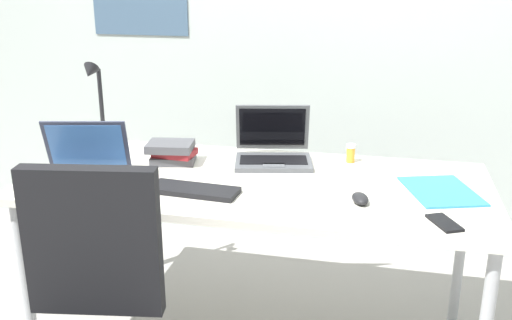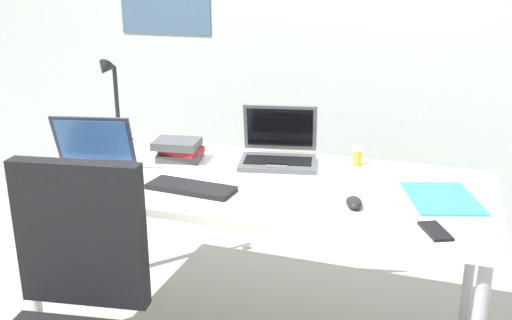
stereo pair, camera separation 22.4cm
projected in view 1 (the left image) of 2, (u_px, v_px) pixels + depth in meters
wall_back at (301, 13)px, 3.11m from camera, size 6.00×0.13×2.60m
desk at (256, 193)px, 2.28m from camera, size 1.80×0.80×0.74m
desk_lamp at (98, 105)px, 2.62m from camera, size 0.12×0.18×0.40m
laptop_by_keyboard at (81, 173)px, 2.19m from camera, size 0.38×0.36×0.23m
laptop_mid_desk at (273, 151)px, 2.46m from camera, size 0.37×0.34×0.23m
external_keyboard at (194, 190)px, 2.13m from camera, size 0.34×0.14×0.02m
computer_mouse at (360, 198)px, 2.03m from camera, size 0.08×0.11×0.03m
cell_phone at (444, 223)px, 1.86m from camera, size 0.12×0.15×0.01m
pill_bottle at (351, 153)px, 2.45m from camera, size 0.04×0.04×0.08m
book_stack at (172, 152)px, 2.44m from camera, size 0.21×0.19×0.09m
paper_folder_center at (441, 191)px, 2.13m from camera, size 0.31×0.37×0.01m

